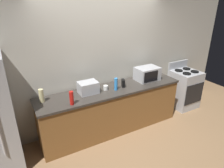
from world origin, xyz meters
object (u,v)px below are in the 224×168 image
object	(u,v)px
toaster_oven	(88,87)
bottle_spray_cleaner	(116,84)
stove_range	(184,89)
cordless_phone	(123,83)
mug_white	(106,88)
microwave	(147,74)
bottle_hand_soap	(41,96)
bottle_hot_sauce	(72,98)

from	to	relation	value
toaster_oven	bottle_spray_cleaner	xyz separation A→B (m)	(0.50, -0.14, 0.01)
stove_range	cordless_phone	xyz separation A→B (m)	(-1.76, -0.02, 0.51)
stove_range	bottle_spray_cleaner	xyz separation A→B (m)	(-1.96, -0.08, 0.56)
stove_range	mug_white	xyz separation A→B (m)	(-2.12, 0.02, 0.48)
microwave	bottle_hand_soap	bearing A→B (deg)	178.20
bottle_hot_sauce	toaster_oven	bearing A→B (deg)	34.31
cordless_phone	bottle_hot_sauce	distance (m)	1.11
stove_range	toaster_oven	bearing A→B (deg)	178.60
toaster_oven	cordless_phone	size ratio (longest dim) A/B	2.27
bottle_hot_sauce	stove_range	bearing A→B (deg)	4.23
stove_range	mug_white	size ratio (longest dim) A/B	12.47
stove_range	cordless_phone	bearing A→B (deg)	-179.41
microwave	toaster_oven	distance (m)	1.32
bottle_spray_cleaner	mug_white	world-z (taller)	bottle_spray_cleaner
mug_white	cordless_phone	bearing A→B (deg)	-6.26
stove_range	bottle_spray_cleaner	bearing A→B (deg)	-177.79
microwave	cordless_phone	distance (m)	0.64
bottle_spray_cleaner	cordless_phone	bearing A→B (deg)	16.50
microwave	bottle_hand_soap	size ratio (longest dim) A/B	2.15
toaster_oven	stove_range	bearing A→B (deg)	-1.40
toaster_oven	cordless_phone	bearing A→B (deg)	-6.46
stove_range	bottle_hand_soap	distance (m)	3.30
cordless_phone	mug_white	world-z (taller)	cordless_phone
cordless_phone	mug_white	size ratio (longest dim) A/B	1.73
toaster_oven	mug_white	distance (m)	0.34
cordless_phone	bottle_hot_sauce	size ratio (longest dim) A/B	0.65
bottle_spray_cleaner	microwave	bearing A→B (deg)	8.54
microwave	bottle_hot_sauce	world-z (taller)	microwave
bottle_spray_cleaner	bottle_hand_soap	world-z (taller)	bottle_spray_cleaner
toaster_oven	mug_white	size ratio (longest dim) A/B	3.93
bottle_spray_cleaner	bottle_hand_soap	distance (m)	1.31
microwave	toaster_oven	size ratio (longest dim) A/B	1.41
toaster_oven	cordless_phone	distance (m)	0.70
bottle_spray_cleaner	mug_white	distance (m)	0.20
cordless_phone	toaster_oven	bearing A→B (deg)	-167.01
toaster_oven	cordless_phone	world-z (taller)	toaster_oven
toaster_oven	bottle_hot_sauce	size ratio (longest dim) A/B	1.48
toaster_oven	bottle_hot_sauce	xyz separation A→B (m)	(-0.40, -0.27, 0.01)
toaster_oven	bottle_spray_cleaner	distance (m)	0.52
microwave	mug_white	world-z (taller)	microwave
stove_range	microwave	xyz separation A→B (m)	(-1.13, 0.05, 0.57)
cordless_phone	microwave	bearing A→B (deg)	25.44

